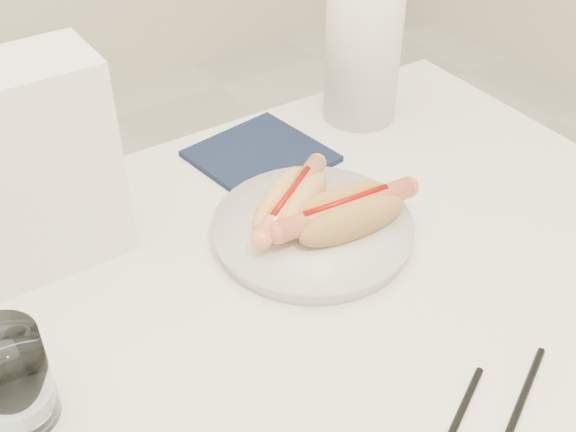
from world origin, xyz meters
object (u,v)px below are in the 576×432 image
hotdog_right (345,214)px  paper_towel_roll (364,39)px  water_glass (8,380)px  hotdog_left (291,203)px  table (258,364)px  plate (313,232)px  napkin_box (28,169)px

hotdog_right → paper_towel_roll: (0.21, 0.24, 0.08)m
hotdog_right → water_glass: size_ratio=1.77×
paper_towel_roll → hotdog_left: bearing=-143.7°
hotdog_left → hotdog_right: size_ratio=0.84×
table → hotdog_right: (0.17, 0.07, 0.10)m
plate → napkin_box: 0.35m
plate → hotdog_right: bearing=-43.9°
plate → hotdog_left: (-0.01, 0.03, 0.03)m
table → water_glass: 0.28m
napkin_box → paper_towel_roll: 0.53m
hotdog_left → paper_towel_roll: size_ratio=0.61×
table → paper_towel_roll: size_ratio=4.65×
napkin_box → paper_towel_roll: paper_towel_roll is taller
table → napkin_box: bearing=121.2°
hotdog_left → paper_towel_roll: (0.25, 0.18, 0.09)m
water_glass → hotdog_left: bearing=14.2°
paper_towel_roll → plate: bearing=-138.0°
table → paper_towel_roll: 0.52m
plate → hotdog_right: (0.03, -0.03, 0.03)m
table → hotdog_right: bearing=21.4°
water_glass → paper_towel_roll: size_ratio=0.41×
table → plate: bearing=33.8°
hotdog_right → napkin_box: 0.37m
hotdog_right → paper_towel_roll: bearing=53.5°
hotdog_left → water_glass: 0.39m
table → water_glass: water_glass is taller
table → hotdog_right: hotdog_right is taller
plate → water_glass: water_glass is taller
hotdog_left → napkin_box: napkin_box is taller
hotdog_right → water_glass: (-0.42, -0.04, 0.01)m
napkin_box → paper_towel_roll: bearing=5.8°
table → paper_towel_roll: (0.38, 0.31, 0.19)m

